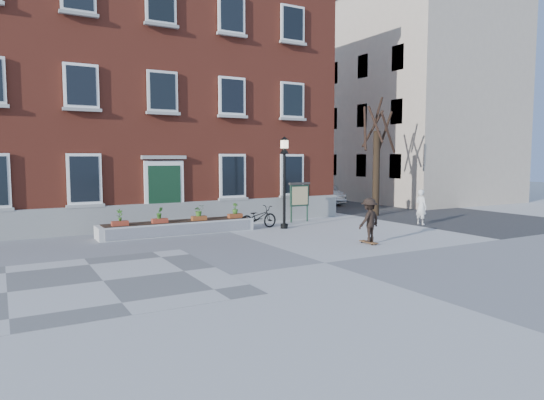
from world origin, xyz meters
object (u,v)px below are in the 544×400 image
notice_board (299,195)px  lamp_post (284,169)px  skateboarder (369,220)px  bicycle (258,217)px  bystander (421,207)px  parked_car (324,194)px

notice_board → lamp_post: bearing=-140.0°
notice_board → skateboarder: (-0.99, -6.07, -0.42)m
notice_board → skateboarder: size_ratio=1.15×
notice_board → skateboarder: notice_board is taller
skateboarder → bicycle: bearing=108.6°
bicycle → notice_board: (2.70, 0.95, 0.78)m
lamp_post → notice_board: lamp_post is taller
bystander → notice_board: (-4.33, 3.45, 0.46)m
bystander → lamp_post: bearing=69.8°
bicycle → notice_board: bearing=-78.1°
notice_board → bicycle: bearing=-160.6°
bicycle → skateboarder: 5.41m
bystander → lamp_post: size_ratio=0.41×
parked_car → skateboarder: (-7.09, -12.65, 0.20)m
bicycle → notice_board: 2.97m
parked_car → notice_board: 8.99m
bicycle → parked_car: size_ratio=0.47×
bicycle → bystander: 7.47m
skateboarder → bystander: bearing=26.2°
bicycle → skateboarder: bearing=-168.9°
bicycle → lamp_post: lamp_post is taller
bystander → lamp_post: lamp_post is taller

